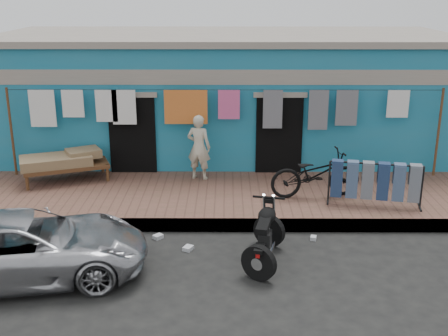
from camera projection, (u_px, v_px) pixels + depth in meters
ground at (223, 269)px, 9.48m from camera, size 80.00×80.00×0.00m
sidewalk at (224, 198)px, 12.29m from camera, size 28.00×3.00×0.25m
curb at (224, 225)px, 10.91m from camera, size 28.00×0.10×0.25m
building at (225, 95)px, 15.61m from camera, size 12.20×5.20×3.36m
clothesline at (206, 111)px, 12.96m from camera, size 10.06×0.06×2.10m
car at (25, 246)px, 9.04m from camera, size 4.28×2.58×1.13m
seated_person at (199, 147)px, 12.96m from camera, size 0.63×0.51×1.53m
bicycle at (316, 169)px, 11.88m from camera, size 2.00×0.96×1.24m
motorcycle at (265, 234)px, 9.57m from camera, size 1.20×1.83×1.04m
charpoy at (66, 167)px, 12.94m from camera, size 2.62×2.27×0.67m
jeans_rack at (375, 183)px, 11.49m from camera, size 2.10×1.14×0.93m
litter_a at (158, 237)px, 10.61m from camera, size 0.22×0.22×0.08m
litter_b at (313, 238)px, 10.57m from camera, size 0.14×0.16×0.07m
litter_c at (188, 248)px, 10.15m from camera, size 0.21×0.23×0.07m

